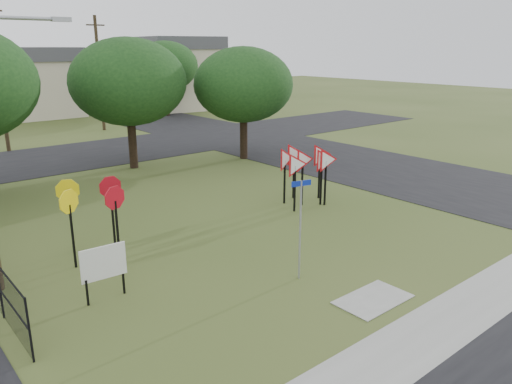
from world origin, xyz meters
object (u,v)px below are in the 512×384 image
Objects in this scene: yield_sign_cluster at (307,162)px; stop_sign_cluster at (91,202)px; street_name_sign at (300,223)px; info_board at (104,264)px.

stop_sign_cluster is at bearing 177.89° from yield_sign_cluster.
street_name_sign reaches higher than stop_sign_cluster.
street_name_sign is at bearing -136.90° from yield_sign_cluster.
stop_sign_cluster reaches higher than info_board.
yield_sign_cluster is at bearing 43.10° from street_name_sign.
info_board is (-0.90, -2.79, -0.82)m from stop_sign_cluster.
yield_sign_cluster is (8.93, -0.33, -0.01)m from stop_sign_cluster.
stop_sign_cluster is at bearing 72.08° from info_board.
yield_sign_cluster reaches higher than stop_sign_cluster.
yield_sign_cluster is 10.17m from info_board.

